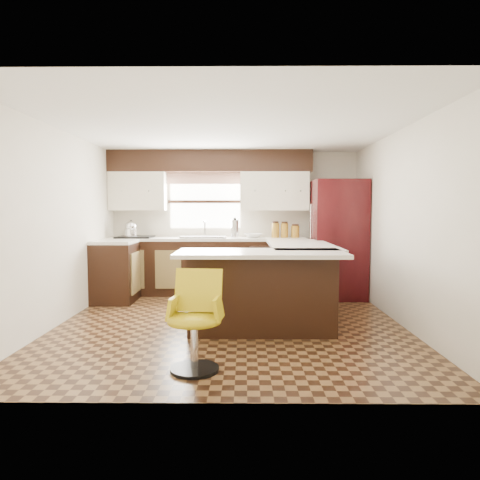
{
  "coord_description": "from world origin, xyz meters",
  "views": [
    {
      "loc": [
        0.18,
        -5.23,
        1.41
      ],
      "look_at": [
        0.12,
        0.45,
        1.01
      ],
      "focal_mm": 32.0,
      "sensor_mm": 36.0,
      "label": 1
    }
  ],
  "objects_px": {
    "refrigerator": "(338,239)",
    "peninsula_long": "(297,279)",
    "bar_chair": "(194,321)",
    "peninsula_return": "(261,293)"
  },
  "relations": [
    {
      "from": "refrigerator",
      "to": "peninsula_long",
      "type": "bearing_deg",
      "value": -128.2
    },
    {
      "from": "refrigerator",
      "to": "bar_chair",
      "type": "xyz_separation_m",
      "value": [
        -1.94,
        -3.18,
        -0.5
      ]
    },
    {
      "from": "peninsula_long",
      "to": "peninsula_return",
      "type": "bearing_deg",
      "value": -118.3
    },
    {
      "from": "refrigerator",
      "to": "bar_chair",
      "type": "distance_m",
      "value": 3.76
    },
    {
      "from": "peninsula_long",
      "to": "refrigerator",
      "type": "distance_m",
      "value": 1.35
    },
    {
      "from": "refrigerator",
      "to": "peninsula_return",
      "type": "bearing_deg",
      "value": -123.57
    },
    {
      "from": "peninsula_long",
      "to": "bar_chair",
      "type": "xyz_separation_m",
      "value": [
        -1.16,
        -2.19,
        -0.01
      ]
    },
    {
      "from": "peninsula_return",
      "to": "refrigerator",
      "type": "bearing_deg",
      "value": 56.43
    },
    {
      "from": "refrigerator",
      "to": "bar_chair",
      "type": "bearing_deg",
      "value": -121.35
    },
    {
      "from": "peninsula_return",
      "to": "refrigerator",
      "type": "xyz_separation_m",
      "value": [
        1.3,
        1.96,
        0.49
      ]
    }
  ]
}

